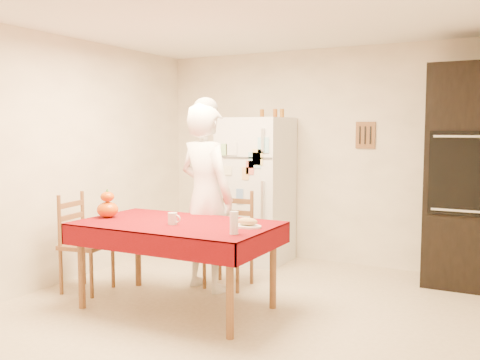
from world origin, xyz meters
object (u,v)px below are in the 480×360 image
Objects in this scene: bread_plate at (248,226)px; chair_left at (81,239)px; refrigerator at (256,190)px; pumpkin_lower at (108,210)px; seated_woman at (206,197)px; chair_far at (231,235)px; oven_cabinet at (465,176)px; wine_glass at (234,223)px; coffee_mug at (173,219)px; dining_table at (177,230)px.

chair_left is at bearing -177.92° from bread_plate.
refrigerator reaches higher than pumpkin_lower.
seated_woman is at bearing -68.16° from chair_left.
pumpkin_lower is (-0.78, -0.93, 0.33)m from chair_far.
chair_far is at bearing -152.67° from oven_cabinet.
chair_left is (-3.25, -1.91, -0.59)m from oven_cabinet.
oven_cabinet is 1.21× the size of seated_woman.
chair_far is 1.29m from wine_glass.
seated_woman is 0.92m from bread_plate.
wine_glass is at bearing -123.99° from oven_cabinet.
wine_glass is (-1.44, -2.14, -0.25)m from oven_cabinet.
oven_cabinet is 2.32× the size of chair_left.
chair_left is 3.96× the size of bread_plate.
bread_plate is (-0.03, 0.30, -0.08)m from wine_glass.
chair_left is 9.50× the size of coffee_mug.
pumpkin_lower is at bearing -105.98° from refrigerator.
bread_plate is (0.73, -0.55, -0.13)m from seated_woman.
chair_left is at bearing -149.60° from oven_cabinet.
seated_woman is (-2.21, -1.30, -0.19)m from oven_cabinet.
coffee_mug is (0.10, -0.72, -0.09)m from seated_woman.
oven_cabinet is 9.17× the size of bread_plate.
refrigerator is 1.26m from seated_woman.
refrigerator is 1.97m from bread_plate.
pumpkin_lower reaches higher than dining_table.
chair_left is at bearing 179.60° from dining_table.
refrigerator is 1.00× the size of dining_table.
seated_woman reaches higher than refrigerator.
bread_plate is at bearing -56.36° from chair_far.
dining_table is at bearing 6.10° from pumpkin_lower.
chair_far is 1.25m from pumpkin_lower.
wine_glass is at bearing 148.21° from seated_woman.
chair_far is at bearing -105.94° from seated_woman.
refrigerator is at bearing 94.58° from dining_table.
pumpkin_lower is at bearing 173.90° from wine_glass.
chair_far is at bearing 119.77° from wine_glass.
wine_glass is (0.84, -2.09, -0.00)m from refrigerator.
chair_left reaches higher than pumpkin_lower.
coffee_mug reaches higher than bread_plate.
coffee_mug is (-2.10, -2.02, -0.29)m from oven_cabinet.
chair_left is 0.54m from pumpkin_lower.
refrigerator reaches higher than wine_glass.
chair_far is at bearing 126.70° from bread_plate.
refrigerator is 7.08× the size of bread_plate.
seated_woman is (0.07, -1.25, 0.06)m from refrigerator.
pumpkin_lower is at bearing -173.78° from bread_plate.
oven_cabinet reaches higher than refrigerator.
oven_cabinet is 3.48m from pumpkin_lower.
oven_cabinet reaches higher than bread_plate.
pumpkin_lower reaches higher than bread_plate.
refrigerator is 2.26m from wine_glass.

